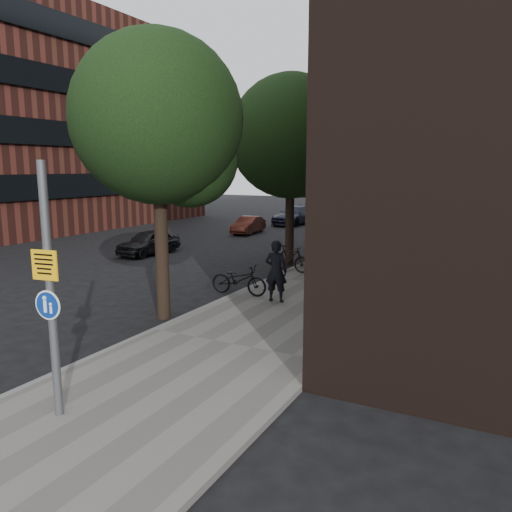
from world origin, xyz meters
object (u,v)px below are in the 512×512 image
Objects in this scene: pedestrian at (276,271)px; parked_bike_facade_near at (340,271)px; signpost at (50,291)px; parked_car_near at (149,242)px.

pedestrian is 3.06m from parked_bike_facade_near.
signpost is 2.19× the size of pedestrian.
parked_car_near is at bearing -37.73° from pedestrian.
signpost is 7.97m from pedestrian.
parked_car_near is (-10.18, 2.44, -0.03)m from parked_bike_facade_near.
parked_car_near is at bearing 116.47° from signpost.
parked_bike_facade_near is at bearing 75.83° from signpost.
parked_bike_facade_near is 0.55× the size of parked_car_near.
pedestrian is at bearing -27.17° from parked_car_near.
parked_bike_facade_near is at bearing -10.63° from parked_car_near.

